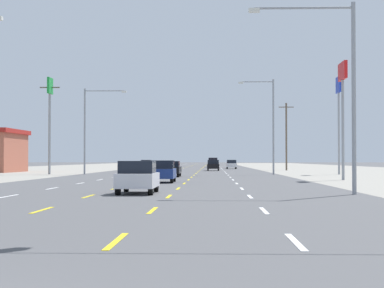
{
  "coord_description": "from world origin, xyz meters",
  "views": [
    {
      "loc": [
        3.64,
        -5.44,
        1.61
      ],
      "look_at": [
        0.76,
        83.72,
        3.79
      ],
      "focal_mm": 59.44,
      "sensor_mm": 36.0,
      "label": 1
    }
  ],
  "objects_px": {
    "pole_sign_right_row_2": "(339,101)",
    "hatchback_inner_right_midfar": "(213,165)",
    "suv_inner_right_farthest": "(213,162)",
    "streetlight_left_row_1": "(89,124)",
    "hatchback_center_turn_near": "(162,171)",
    "pole_sign_left_row_2": "(50,103)",
    "streetlight_right_row_1": "(270,120)",
    "streetlight_right_row_0": "(341,80)",
    "hatchback_far_left_far": "(146,165)",
    "sedan_center_turn_mid": "(171,169)",
    "pole_sign_right_row_1": "(343,89)",
    "hatchback_center_turn_nearest": "(138,177)",
    "hatchback_far_right_farther": "(231,164)"
  },
  "relations": [
    {
      "from": "hatchback_center_turn_nearest",
      "to": "suv_inner_right_farthest",
      "type": "bearing_deg",
      "value": 87.97
    },
    {
      "from": "hatchback_inner_right_midfar",
      "to": "hatchback_far_left_far",
      "type": "height_order",
      "value": "same"
    },
    {
      "from": "sedan_center_turn_mid",
      "to": "hatchback_center_turn_near",
      "type": "bearing_deg",
      "value": -88.48
    },
    {
      "from": "streetlight_right_row_0",
      "to": "hatchback_far_left_far",
      "type": "bearing_deg",
      "value": 102.74
    },
    {
      "from": "hatchback_center_turn_nearest",
      "to": "hatchback_inner_right_midfar",
      "type": "height_order",
      "value": "same"
    },
    {
      "from": "suv_inner_right_farthest",
      "to": "streetlight_left_row_1",
      "type": "bearing_deg",
      "value": -101.87
    },
    {
      "from": "pole_sign_right_row_2",
      "to": "streetlight_left_row_1",
      "type": "bearing_deg",
      "value": -178.62
    },
    {
      "from": "pole_sign_right_row_1",
      "to": "pole_sign_right_row_2",
      "type": "height_order",
      "value": "pole_sign_right_row_2"
    },
    {
      "from": "streetlight_left_row_1",
      "to": "hatchback_center_turn_nearest",
      "type": "bearing_deg",
      "value": -75.66
    },
    {
      "from": "pole_sign_left_row_2",
      "to": "streetlight_left_row_1",
      "type": "bearing_deg",
      "value": -7.06
    },
    {
      "from": "pole_sign_right_row_2",
      "to": "streetlight_right_row_0",
      "type": "relative_size",
      "value": 1.18
    },
    {
      "from": "pole_sign_right_row_2",
      "to": "hatchback_inner_right_midfar",
      "type": "bearing_deg",
      "value": 121.21
    },
    {
      "from": "hatchback_center_turn_near",
      "to": "streetlight_right_row_0",
      "type": "bearing_deg",
      "value": -57.58
    },
    {
      "from": "streetlight_right_row_1",
      "to": "streetlight_right_row_0",
      "type": "bearing_deg",
      "value": -90.35
    },
    {
      "from": "hatchback_center_turn_nearest",
      "to": "pole_sign_left_row_2",
      "type": "bearing_deg",
      "value": 110.14
    },
    {
      "from": "streetlight_right_row_0",
      "to": "hatchback_center_turn_near",
      "type": "bearing_deg",
      "value": 122.42
    },
    {
      "from": "hatchback_inner_right_midfar",
      "to": "pole_sign_left_row_2",
      "type": "relative_size",
      "value": 0.37
    },
    {
      "from": "hatchback_far_left_far",
      "to": "hatchback_center_turn_near",
      "type": "bearing_deg",
      "value": -82.96
    },
    {
      "from": "sedan_center_turn_mid",
      "to": "hatchback_far_right_farther",
      "type": "height_order",
      "value": "hatchback_far_right_farther"
    },
    {
      "from": "hatchback_center_turn_nearest",
      "to": "streetlight_left_row_1",
      "type": "distance_m",
      "value": 39.68
    },
    {
      "from": "hatchback_center_turn_nearest",
      "to": "hatchback_far_right_farther",
      "type": "distance_m",
      "value": 79.78
    },
    {
      "from": "hatchback_center_turn_nearest",
      "to": "hatchback_inner_right_midfar",
      "type": "bearing_deg",
      "value": 86.61
    },
    {
      "from": "sedan_center_turn_mid",
      "to": "streetlight_right_row_1",
      "type": "relative_size",
      "value": 0.44
    },
    {
      "from": "hatchback_far_right_farther",
      "to": "streetlight_right_row_1",
      "type": "distance_m",
      "value": 41.73
    },
    {
      "from": "sedan_center_turn_mid",
      "to": "hatchback_far_right_farther",
      "type": "distance_m",
      "value": 50.93
    },
    {
      "from": "pole_sign_right_row_1",
      "to": "pole_sign_right_row_2",
      "type": "bearing_deg",
      "value": 79.74
    },
    {
      "from": "hatchback_center_turn_near",
      "to": "suv_inner_right_farthest",
      "type": "relative_size",
      "value": 0.8
    },
    {
      "from": "hatchback_center_turn_near",
      "to": "pole_sign_right_row_1",
      "type": "xyz_separation_m",
      "value": [
        13.69,
        5.66,
        6.31
      ]
    },
    {
      "from": "streetlight_left_row_1",
      "to": "pole_sign_right_row_1",
      "type": "bearing_deg",
      "value": -37.65
    },
    {
      "from": "hatchback_center_turn_nearest",
      "to": "hatchback_center_turn_near",
      "type": "height_order",
      "value": "same"
    },
    {
      "from": "pole_sign_right_row_1",
      "to": "pole_sign_right_row_2",
      "type": "relative_size",
      "value": 0.88
    },
    {
      "from": "pole_sign_right_row_2",
      "to": "hatchback_far_right_farther",
      "type": "bearing_deg",
      "value": 104.24
    },
    {
      "from": "hatchback_center_turn_near",
      "to": "sedan_center_turn_mid",
      "type": "bearing_deg",
      "value": 91.52
    },
    {
      "from": "sedan_center_turn_mid",
      "to": "pole_sign_right_row_2",
      "type": "distance_m",
      "value": 21.25
    },
    {
      "from": "streetlight_right_row_1",
      "to": "hatchback_center_turn_nearest",
      "type": "bearing_deg",
      "value": -104.22
    },
    {
      "from": "hatchback_inner_right_midfar",
      "to": "streetlight_right_row_1",
      "type": "height_order",
      "value": "streetlight_right_row_1"
    },
    {
      "from": "hatchback_far_right_farther",
      "to": "pole_sign_left_row_2",
      "type": "distance_m",
      "value": 46.38
    },
    {
      "from": "hatchback_center_turn_nearest",
      "to": "sedan_center_turn_mid",
      "type": "xyz_separation_m",
      "value": [
        -0.37,
        29.07,
        -0.03
      ]
    },
    {
      "from": "hatchback_center_turn_nearest",
      "to": "hatchback_center_turn_near",
      "type": "relative_size",
      "value": 1.0
    },
    {
      "from": "hatchback_center_turn_near",
      "to": "hatchback_inner_right_midfar",
      "type": "height_order",
      "value": "same"
    },
    {
      "from": "hatchback_center_turn_near",
      "to": "streetlight_right_row_0",
      "type": "xyz_separation_m",
      "value": [
        9.42,
        -14.83,
        4.5
      ]
    },
    {
      "from": "pole_sign_right_row_1",
      "to": "hatchback_far_right_farther",
      "type": "bearing_deg",
      "value": 96.65
    },
    {
      "from": "hatchback_inner_right_midfar",
      "to": "pole_sign_left_row_2",
      "type": "xyz_separation_m",
      "value": [
        -17.82,
        -22.36,
        6.94
      ]
    },
    {
      "from": "hatchback_center_turn_near",
      "to": "pole_sign_left_row_2",
      "type": "distance_m",
      "value": 29.01
    },
    {
      "from": "hatchback_center_turn_near",
      "to": "streetlight_right_row_1",
      "type": "distance_m",
      "value": 26.14
    },
    {
      "from": "pole_sign_right_row_1",
      "to": "streetlight_right_row_1",
      "type": "xyz_separation_m",
      "value": [
        -4.04,
        18.11,
        -1.26
      ]
    },
    {
      "from": "hatchback_inner_right_midfar",
      "to": "suv_inner_right_farthest",
      "type": "xyz_separation_m",
      "value": [
        -0.0,
        40.71,
        0.24
      ]
    },
    {
      "from": "hatchback_center_turn_near",
      "to": "pole_sign_left_row_2",
      "type": "bearing_deg",
      "value": 120.32
    },
    {
      "from": "pole_sign_left_row_2",
      "to": "hatchback_center_turn_near",
      "type": "bearing_deg",
      "value": -59.68
    },
    {
      "from": "pole_sign_left_row_2",
      "to": "pole_sign_right_row_2",
      "type": "distance_m",
      "value": 31.31
    }
  ]
}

